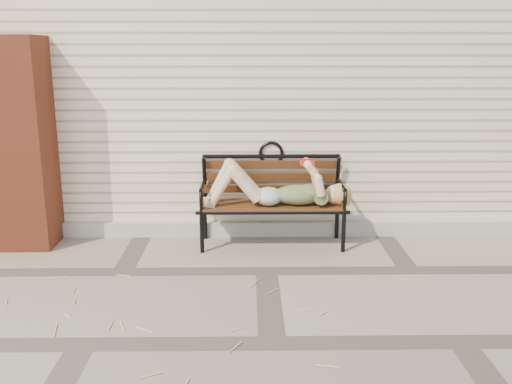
{
  "coord_description": "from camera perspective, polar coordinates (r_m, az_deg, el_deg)",
  "views": [
    {
      "loc": [
        -0.16,
        -4.64,
        1.88
      ],
      "look_at": [
        -0.08,
        0.49,
        0.59
      ],
      "focal_mm": 40.0,
      "sensor_mm": 36.0,
      "label": 1
    }
  ],
  "objects": [
    {
      "name": "straw_scatter",
      "position": [
        4.41,
        -13.61,
        -11.46
      ],
      "size": [
        2.83,
        1.8,
        0.01
      ],
      "color": "#E3B76E",
      "rests_on": "ground"
    },
    {
      "name": "reading_woman",
      "position": [
        5.46,
        1.77,
        0.41
      ],
      "size": [
        1.43,
        0.33,
        0.45
      ],
      "color": "#0A3F4C",
      "rests_on": "ground"
    },
    {
      "name": "ground",
      "position": [
        5.01,
        1.06,
        -7.91
      ],
      "size": [
        80.0,
        80.0,
        0.0
      ],
      "primitive_type": "plane",
      "color": "gray",
      "rests_on": "ground"
    },
    {
      "name": "house_wall",
      "position": [
        7.65,
        0.38,
        11.32
      ],
      "size": [
        8.0,
        4.0,
        3.0
      ],
      "primitive_type": "cube",
      "color": "beige",
      "rests_on": "ground"
    },
    {
      "name": "garden_bench",
      "position": [
        5.58,
        1.59,
        0.38
      ],
      "size": [
        1.52,
        0.61,
        0.98
      ],
      "color": "black",
      "rests_on": "ground"
    },
    {
      "name": "brick_pillar",
      "position": [
        5.86,
        -22.3,
        4.46
      ],
      "size": [
        0.5,
        0.5,
        2.0
      ],
      "primitive_type": "cube",
      "color": "brown",
      "rests_on": "ground"
    },
    {
      "name": "foundation_strip",
      "position": [
        5.89,
        0.76,
        -3.68
      ],
      "size": [
        8.0,
        0.1,
        0.15
      ],
      "primitive_type": "cube",
      "color": "#ACA89B",
      "rests_on": "ground"
    }
  ]
}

